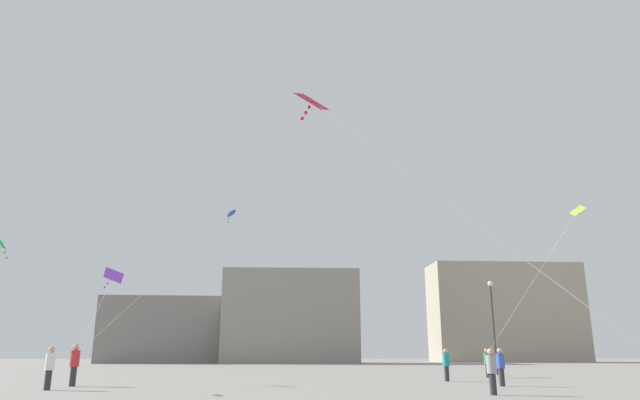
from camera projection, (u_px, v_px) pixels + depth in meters
name	position (u px, v px, depth m)	size (l,w,h in m)	color
person_in_blue	(501.00, 365.00, 24.78)	(0.36, 0.36, 1.63)	#2D2D33
person_in_green	(487.00, 362.00, 33.48)	(0.37, 0.37, 1.68)	#2D2D33
person_in_red	(74.00, 363.00, 24.71)	(0.39, 0.39, 1.81)	#2D2D33
person_in_grey	(492.00, 369.00, 19.58)	(0.34, 0.34, 1.58)	#2D2D33
person_in_white	(50.00, 366.00, 22.12)	(0.36, 0.36, 1.66)	#2D2D33
person_in_teal	(446.00, 363.00, 29.07)	(0.36, 0.36, 1.64)	#2D2D33
kite_emerald_diamond	(1.00, 243.00, 23.75)	(3.31, 0.96, 5.04)	green
kite_cobalt_diamond	(228.00, 216.00, 41.06)	(5.41, 14.89, 10.51)	blue
kite_lime_delta	(574.00, 216.00, 32.37)	(5.04, 4.25, 8.37)	#8CD12D
kite_violet_delta	(114.00, 276.00, 28.40)	(1.45, 3.39, 4.25)	purple
kite_crimson_delta	(319.00, 106.00, 14.84)	(7.27, 3.22, 6.91)	red
building_left_hall	(170.00, 330.00, 83.02)	(19.39, 10.78, 9.38)	gray
building_centre_hall	(291.00, 318.00, 83.00)	(19.26, 12.86, 13.03)	gray
building_right_hall	(505.00, 313.00, 93.74)	(24.80, 8.84, 16.00)	#A39984
lamppost_east	(493.00, 313.00, 38.43)	(0.36, 0.36, 6.28)	#2D2D30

